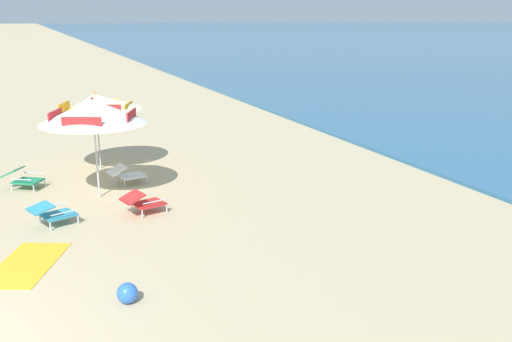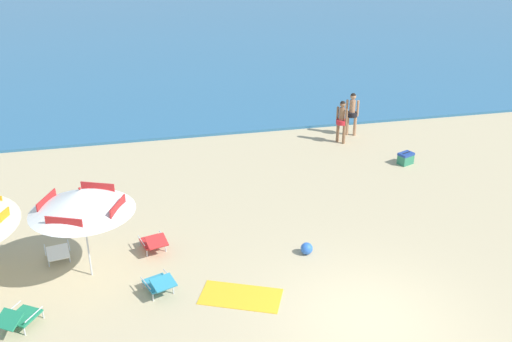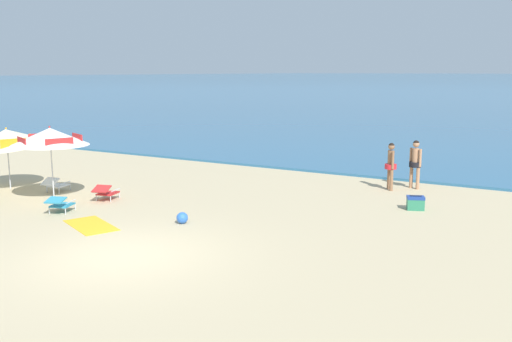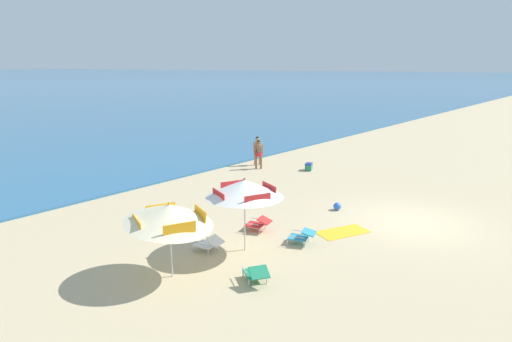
# 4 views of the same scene
# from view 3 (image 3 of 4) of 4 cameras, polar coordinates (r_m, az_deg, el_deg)

# --- Properties ---
(ground_plane) EXTENTS (800.00, 800.00, 0.00)m
(ground_plane) POSITION_cam_3_polar(r_m,az_deg,el_deg) (12.75, -13.23, -8.39)
(ground_plane) COLOR tan
(beach_umbrella_striped_main) EXTENTS (3.18, 3.18, 2.32)m
(beach_umbrella_striped_main) POSITION_cam_3_polar(r_m,az_deg,el_deg) (18.49, -20.16, 3.30)
(beach_umbrella_striped_main) COLOR silver
(beach_umbrella_striped_main) RESTS_ON ground
(beach_umbrella_striped_second) EXTENTS (2.83, 2.87, 2.21)m
(beach_umbrella_striped_second) POSITION_cam_3_polar(r_m,az_deg,el_deg) (20.76, -23.97, 3.16)
(beach_umbrella_striped_second) COLOR silver
(beach_umbrella_striped_second) RESTS_ON ground
(lounge_chair_under_umbrella) EXTENTS (0.74, 0.98, 0.51)m
(lounge_chair_under_umbrella) POSITION_cam_3_polar(r_m,az_deg,el_deg) (18.13, -15.00, -2.04)
(lounge_chair_under_umbrella) COLOR red
(lounge_chair_under_umbrella) RESTS_ON ground
(lounge_chair_facing_sea) EXTENTS (0.79, 0.98, 0.49)m
(lounge_chair_facing_sea) POSITION_cam_3_polar(r_m,az_deg,el_deg) (16.92, -19.27, -3.12)
(lounge_chair_facing_sea) COLOR teal
(lounge_chair_facing_sea) RESTS_ON ground
(lounge_chair_spare_folded) EXTENTS (0.68, 0.96, 0.52)m
(lounge_chair_spare_folded) POSITION_cam_3_polar(r_m,az_deg,el_deg) (19.85, -19.66, -1.26)
(lounge_chair_spare_folded) COLOR white
(lounge_chair_spare_folded) RESTS_ON ground
(person_standing_near_shore) EXTENTS (0.39, 0.41, 1.61)m
(person_standing_near_shore) POSITION_cam_3_polar(r_m,az_deg,el_deg) (19.47, 13.51, 0.81)
(person_standing_near_shore) COLOR #8C6042
(person_standing_near_shore) RESTS_ON ground
(person_standing_beside) EXTENTS (0.45, 0.41, 1.67)m
(person_standing_beside) POSITION_cam_3_polar(r_m,az_deg,el_deg) (19.91, 15.86, 1.00)
(person_standing_beside) COLOR tan
(person_standing_beside) RESTS_ON ground
(cooler_box) EXTENTS (0.59, 0.51, 0.43)m
(cooler_box) POSITION_cam_3_polar(r_m,az_deg,el_deg) (17.01, 15.87, -3.13)
(cooler_box) COLOR #2D7F5B
(cooler_box) RESTS_ON ground
(beach_ball) EXTENTS (0.31, 0.31, 0.31)m
(beach_ball) POSITION_cam_3_polar(r_m,az_deg,el_deg) (15.04, -7.49, -4.74)
(beach_ball) COLOR blue
(beach_ball) RESTS_ON ground
(beach_towel) EXTENTS (2.01, 1.55, 0.01)m
(beach_towel) POSITION_cam_3_polar(r_m,az_deg,el_deg) (15.39, -16.41, -5.30)
(beach_towel) COLOR gold
(beach_towel) RESTS_ON ground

